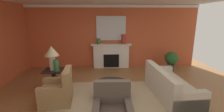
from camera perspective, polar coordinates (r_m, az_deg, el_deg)
name	(u,v)px	position (r m, az deg, el deg)	size (l,w,h in m)	color
ground_plane	(112,98)	(4.78, -0.04, -14.88)	(9.52, 9.52, 0.00)	olive
wall_fireplace	(109,37)	(7.38, -0.92, 6.94)	(7.92, 0.12, 2.83)	#C65633
crown_moulding	(109,6)	(7.26, -0.95, 17.39)	(7.92, 0.08, 0.12)	white
area_rug	(112,97)	(4.84, -0.13, -14.42)	(3.27, 2.22, 0.01)	tan
fireplace	(111,56)	(7.33, -0.28, -0.14)	(1.80, 0.35, 1.11)	white
mantel_mirror	(111,28)	(7.25, -0.32, 9.86)	(1.32, 0.04, 1.07)	silver
sofa	(169,87)	(5.05, 19.69, -10.36)	(1.03, 2.15, 0.85)	beige
armchair_near_window	(58,92)	(4.68, -18.68, -12.07)	(0.87, 0.87, 0.95)	#9E7A4C
coffee_table	(112,87)	(4.69, -0.14, -10.87)	(1.00, 1.00, 0.45)	black
side_table	(54,79)	(5.39, -19.98, -7.66)	(0.56, 0.56, 0.70)	black
table_lamp	(52,53)	(5.15, -20.72, 0.92)	(0.44, 0.44, 0.75)	beige
vase_mantel_right	(124,39)	(7.17, 4.15, 5.99)	(0.20, 0.20, 0.43)	#9E3328
vase_mantel_left	(99,41)	(7.15, -4.70, 5.25)	(0.16, 0.16, 0.25)	#33703D
vase_on_side_table	(56,65)	(5.08, -19.21, -3.22)	(0.15, 0.15, 0.35)	#33703D
book_red_cover	(110,83)	(4.57, -0.84, -9.72)	(0.24, 0.15, 0.04)	maroon
book_art_folio	(110,81)	(4.64, -0.55, -8.90)	(0.26, 0.14, 0.03)	navy
book_small_novel	(117,81)	(4.53, 1.85, -9.00)	(0.22, 0.19, 0.04)	tan
potted_plant	(171,60)	(7.40, 20.38, -1.18)	(0.56, 0.56, 0.83)	#333333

